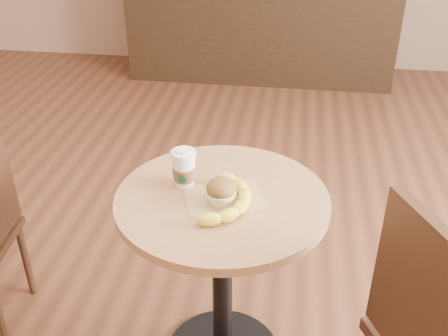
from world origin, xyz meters
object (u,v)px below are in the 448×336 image
(cafe_table, at_px, (222,251))
(muffin, at_px, (221,192))
(banana, at_px, (230,199))
(coffee_cup, at_px, (184,169))

(cafe_table, bearing_deg, muffin, -85.75)
(banana, bearing_deg, muffin, -179.02)
(coffee_cup, bearing_deg, cafe_table, -20.58)
(cafe_table, xyz_separation_m, muffin, (0.00, -0.04, 0.27))
(coffee_cup, xyz_separation_m, banana, (0.16, -0.09, -0.04))
(coffee_cup, distance_m, muffin, 0.16)
(banana, bearing_deg, cafe_table, 134.13)
(muffin, bearing_deg, coffee_cup, 146.64)
(cafe_table, relative_size, muffin, 7.85)
(cafe_table, distance_m, muffin, 0.27)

